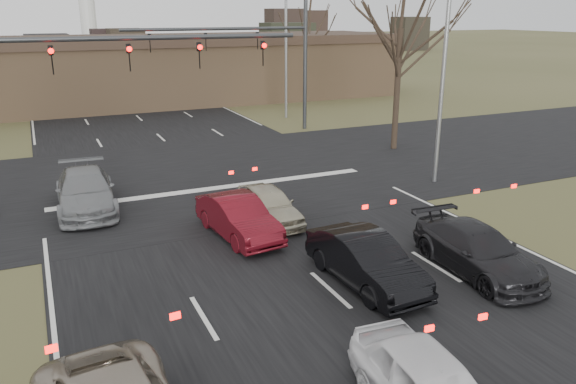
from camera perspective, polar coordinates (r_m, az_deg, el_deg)
name	(u,v)px	position (r m, az deg, el deg)	size (l,w,h in m)	color
ground	(395,349)	(13.12, 10.79, -15.36)	(360.00, 360.00, 0.00)	#494A27
road_main	(93,77)	(69.51, -19.19, 11.00)	(14.00, 300.00, 0.02)	black
road_cross	(204,176)	(25.73, -8.57, 1.60)	(200.00, 14.00, 0.02)	black
building	(146,70)	(47.82, -14.25, 11.96)	(42.40, 10.40, 5.30)	#8C6B4B
mast_arm_near	(72,72)	(21.97, -21.14, 11.33)	(12.12, 0.24, 8.00)	#383A3D
mast_arm_far	(263,49)	(34.37, -2.59, 14.31)	(11.12, 0.24, 8.00)	#383A3D
streetlight_right_near	(442,51)	(24.39, 15.34, 13.62)	(2.34, 0.25, 10.00)	gray
streetlight_right_far	(284,36)	(39.24, -0.46, 15.59)	(2.34, 0.25, 10.00)	gray
tree_right_far	(307,14)	(48.86, 1.92, 17.63)	(5.40, 5.40, 9.00)	black
car_black_hatch	(366,260)	(15.46, 7.91, -6.89)	(1.47, 4.22, 1.39)	black
car_charcoal_sedan	(477,250)	(16.91, 18.66, -5.62)	(1.84, 4.52, 1.31)	black
car_grey_ahead	(85,191)	(22.30, -19.88, 0.11)	(2.06, 5.06, 1.47)	gray
car_red_ahead	(238,217)	(18.55, -5.08, -2.56)	(1.43, 4.09, 1.35)	#580C15
car_silver_ahead	(269,205)	(19.79, -1.95, -1.30)	(1.50, 3.73, 1.27)	#B9B195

